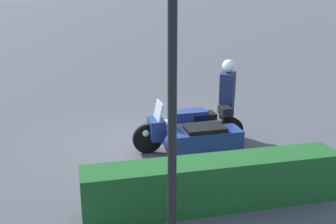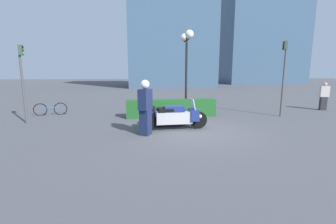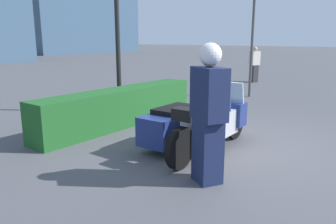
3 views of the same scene
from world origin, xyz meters
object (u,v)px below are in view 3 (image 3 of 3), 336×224
pedestrian_bystander (254,64)px  police_motorcycle (194,122)px  officer_rider (209,111)px  traffic_light_near (252,26)px  hedge_bush_curbside (121,107)px

pedestrian_bystander → police_motorcycle: bearing=128.1°
officer_rider → traffic_light_near: traffic_light_near is taller
hedge_bush_curbside → traffic_light_near: bearing=-8.0°
officer_rider → pedestrian_bystander: bearing=49.6°
traffic_light_near → pedestrian_bystander: size_ratio=2.26×
officer_rider → hedge_bush_curbside: bearing=95.2°
police_motorcycle → pedestrian_bystander: (9.37, 2.85, 0.33)m
police_motorcycle → hedge_bush_curbside: bearing=80.6°
pedestrian_bystander → officer_rider: bearing=131.0°
officer_rider → traffic_light_near: bearing=49.1°
traffic_light_near → officer_rider: bearing=36.5°
police_motorcycle → hedge_bush_curbside: size_ratio=0.60×
hedge_bush_curbside → traffic_light_near: 5.73m
hedge_bush_curbside → police_motorcycle: bearing=-98.0°
police_motorcycle → pedestrian_bystander: bearing=15.5°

